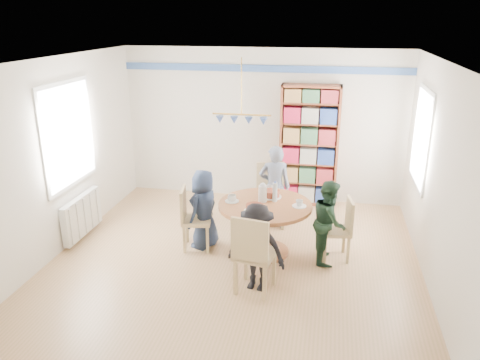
% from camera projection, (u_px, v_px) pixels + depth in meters
% --- Properties ---
extents(ground, '(5.00, 5.00, 0.00)m').
position_uv_depth(ground, '(234.00, 261.00, 6.47)').
color(ground, tan).
extents(room_shell, '(5.00, 5.00, 5.00)m').
position_uv_depth(room_shell, '(229.00, 129.00, 6.77)').
color(room_shell, white).
rests_on(room_shell, ground).
extents(radiator, '(0.12, 1.00, 0.60)m').
position_uv_depth(radiator, '(82.00, 215.00, 7.07)').
color(radiator, silver).
rests_on(radiator, ground).
extents(dining_table, '(1.30, 1.30, 0.75)m').
position_uv_depth(dining_table, '(265.00, 217.00, 6.52)').
color(dining_table, '#985F32').
rests_on(dining_table, ground).
extents(chair_left, '(0.47, 0.47, 0.92)m').
position_uv_depth(chair_left, '(191.00, 216.00, 6.68)').
color(chair_left, '#CCB57D').
rests_on(chair_left, ground).
extents(chair_right, '(0.45, 0.45, 0.87)m').
position_uv_depth(chair_right, '(341.00, 226.00, 6.40)').
color(chair_right, '#CCB57D').
rests_on(chair_right, ground).
extents(chair_far, '(0.53, 0.53, 1.00)m').
position_uv_depth(chair_far, '(271.00, 191.00, 7.48)').
color(chair_far, '#CCB57D').
rests_on(chair_far, ground).
extents(chair_near, '(0.53, 0.53, 1.03)m').
position_uv_depth(chair_near, '(253.00, 252.00, 5.54)').
color(chair_near, '#CCB57D').
rests_on(chair_near, ground).
extents(person_left, '(0.55, 0.67, 1.17)m').
position_uv_depth(person_left, '(204.00, 209.00, 6.70)').
color(person_left, '#1A243A').
rests_on(person_left, ground).
extents(person_right, '(0.47, 0.59, 1.16)m').
position_uv_depth(person_right, '(329.00, 222.00, 6.31)').
color(person_right, '#172E1E').
rests_on(person_right, ground).
extents(person_far, '(0.53, 0.38, 1.35)m').
position_uv_depth(person_far, '(275.00, 187.00, 7.30)').
color(person_far, gray).
rests_on(person_far, ground).
extents(person_near, '(0.80, 0.56, 1.13)m').
position_uv_depth(person_near, '(257.00, 247.00, 5.64)').
color(person_near, black).
rests_on(person_near, ground).
extents(bookshelf, '(1.01, 0.30, 2.12)m').
position_uv_depth(bookshelf, '(309.00, 147.00, 8.13)').
color(bookshelf, brown).
rests_on(bookshelf, ground).
extents(tableware, '(1.14, 1.14, 0.30)m').
position_uv_depth(tableware, '(264.00, 199.00, 6.46)').
color(tableware, white).
rests_on(tableware, dining_table).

